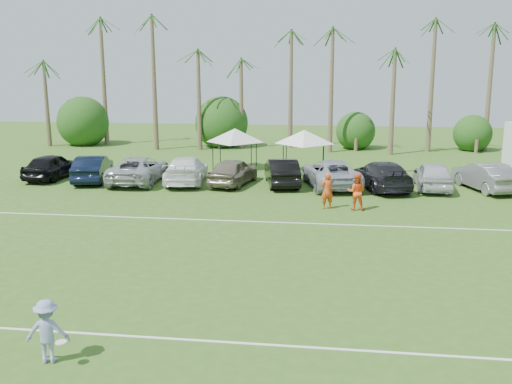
# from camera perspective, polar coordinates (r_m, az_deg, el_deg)

# --- Properties ---
(ground) EXTENTS (120.00, 120.00, 0.00)m
(ground) POSITION_cam_1_polar(r_m,az_deg,el_deg) (14.10, -9.77, -17.98)
(ground) COLOR #355C1B
(ground) RESTS_ON ground
(field_lines) EXTENTS (80.00, 12.10, 0.01)m
(field_lines) POSITION_cam_1_polar(r_m,az_deg,el_deg) (21.17, -3.37, -7.19)
(field_lines) COLOR white
(field_lines) RESTS_ON ground
(palm_tree_0) EXTENTS (2.40, 2.40, 8.90)m
(palm_tree_0) POSITION_cam_1_polar(r_m,az_deg,el_deg) (55.90, -20.48, 12.01)
(palm_tree_0) COLOR brown
(palm_tree_0) RESTS_ON ground
(palm_tree_1) EXTENTS (2.40, 2.40, 9.90)m
(palm_tree_1) POSITION_cam_1_polar(r_m,az_deg,el_deg) (53.79, -15.71, 13.27)
(palm_tree_1) COLOR brown
(palm_tree_1) RESTS_ON ground
(palm_tree_2) EXTENTS (2.40, 2.40, 10.90)m
(palm_tree_2) POSITION_cam_1_polar(r_m,az_deg,el_deg) (52.09, -10.53, 14.50)
(palm_tree_2) COLOR brown
(palm_tree_2) RESTS_ON ground
(palm_tree_3) EXTENTS (2.40, 2.40, 11.90)m
(palm_tree_3) POSITION_cam_1_polar(r_m,az_deg,el_deg) (51.06, -6.13, 15.64)
(palm_tree_3) COLOR brown
(palm_tree_3) RESTS_ON ground
(palm_tree_4) EXTENTS (2.40, 2.40, 8.90)m
(palm_tree_4) POSITION_cam_1_polar(r_m,az_deg,el_deg) (50.20, -1.51, 12.81)
(palm_tree_4) COLOR brown
(palm_tree_4) RESTS_ON ground
(palm_tree_5) EXTENTS (2.40, 2.40, 9.90)m
(palm_tree_5) POSITION_cam_1_polar(r_m,az_deg,el_deg) (49.75, 3.18, 13.80)
(palm_tree_5) COLOR brown
(palm_tree_5) RESTS_ON ground
(palm_tree_6) EXTENTS (2.40, 2.40, 10.90)m
(palm_tree_6) POSITION_cam_1_polar(r_m,az_deg,el_deg) (49.63, 7.96, 14.71)
(palm_tree_6) COLOR brown
(palm_tree_6) RESTS_ON ground
(palm_tree_7) EXTENTS (2.40, 2.40, 11.90)m
(palm_tree_7) POSITION_cam_1_polar(r_m,az_deg,el_deg) (49.85, 12.76, 15.49)
(palm_tree_7) COLOR brown
(palm_tree_7) RESTS_ON ground
(palm_tree_8) EXTENTS (2.40, 2.40, 8.90)m
(palm_tree_8) POSITION_cam_1_polar(r_m,az_deg,el_deg) (50.43, 18.41, 12.20)
(palm_tree_8) COLOR brown
(palm_tree_8) RESTS_ON ground
(palm_tree_9) EXTENTS (2.40, 2.40, 9.90)m
(palm_tree_9) POSITION_cam_1_polar(r_m,az_deg,el_deg) (51.59, 24.07, 12.73)
(palm_tree_9) COLOR brown
(palm_tree_9) RESTS_ON ground
(bush_tree_0) EXTENTS (4.00, 4.00, 4.00)m
(bush_tree_0) POSITION_cam_1_polar(r_m,az_deg,el_deg) (55.74, -16.82, 6.40)
(bush_tree_0) COLOR brown
(bush_tree_0) RESTS_ON ground
(bush_tree_1) EXTENTS (4.00, 4.00, 4.00)m
(bush_tree_1) POSITION_cam_1_polar(r_m,az_deg,el_deg) (51.80, -3.50, 6.48)
(bush_tree_1) COLOR brown
(bush_tree_1) RESTS_ON ground
(bush_tree_2) EXTENTS (4.00, 4.00, 4.00)m
(bush_tree_2) POSITION_cam_1_polar(r_m,az_deg,el_deg) (50.90, 9.97, 6.22)
(bush_tree_2) COLOR brown
(bush_tree_2) RESTS_ON ground
(bush_tree_3) EXTENTS (4.00, 4.00, 4.00)m
(bush_tree_3) POSITION_cam_1_polar(r_m,az_deg,el_deg) (52.30, 21.03, 5.74)
(bush_tree_3) COLOR brown
(bush_tree_3) RESTS_ON ground
(sideline_player_a) EXTENTS (0.79, 0.64, 1.86)m
(sideline_player_a) POSITION_cam_1_polar(r_m,az_deg,el_deg) (29.24, 7.12, 0.12)
(sideline_player_a) COLOR #DC4B18
(sideline_player_a) RESTS_ON ground
(sideline_player_b) EXTENTS (0.95, 0.75, 1.89)m
(sideline_player_b) POSITION_cam_1_polar(r_m,az_deg,el_deg) (29.19, 10.01, 0.03)
(sideline_player_b) COLOR #FA591B
(sideline_player_b) RESTS_ON ground
(canopy_tent_left) EXTENTS (4.14, 4.14, 3.36)m
(canopy_tent_left) POSITION_cam_1_polar(r_m,az_deg,el_deg) (40.32, -2.12, 6.36)
(canopy_tent_left) COLOR black
(canopy_tent_left) RESTS_ON ground
(canopy_tent_right) EXTENTS (4.13, 4.13, 3.35)m
(canopy_tent_right) POSITION_cam_1_polar(r_m,az_deg,el_deg) (39.54, 4.87, 6.20)
(canopy_tent_right) COLOR black
(canopy_tent_right) RESTS_ON ground
(frisbee_player) EXTENTS (1.15, 0.79, 1.62)m
(frisbee_player) POSITION_cam_1_polar(r_m,az_deg,el_deg) (15.13, -20.15, -12.94)
(frisbee_player) COLOR #8A94C3
(frisbee_player) RESTS_ON ground
(parked_car_0) EXTENTS (2.21, 4.95, 1.65)m
(parked_car_0) POSITION_cam_1_polar(r_m,az_deg,el_deg) (39.21, -19.75, 2.45)
(parked_car_0) COLOR black
(parked_car_0) RESTS_ON ground
(parked_car_1) EXTENTS (2.73, 5.27, 1.65)m
(parked_car_1) POSITION_cam_1_polar(r_m,az_deg,el_deg) (37.52, -16.00, 2.28)
(parked_car_1) COLOR black
(parked_car_1) RESTS_ON ground
(parked_car_2) EXTENTS (2.97, 6.05, 1.65)m
(parked_car_2) POSITION_cam_1_polar(r_m,az_deg,el_deg) (36.46, -11.66, 2.22)
(parked_car_2) COLOR #A5A7AB
(parked_car_2) RESTS_ON ground
(parked_car_3) EXTENTS (2.97, 5.93, 1.65)m
(parked_car_3) POSITION_cam_1_polar(r_m,az_deg,el_deg) (35.82, -7.01, 2.21)
(parked_car_3) COLOR white
(parked_car_3) RESTS_ON ground
(parked_car_4) EXTENTS (2.79, 5.13, 1.65)m
(parked_car_4) POSITION_cam_1_polar(r_m,az_deg,el_deg) (35.09, -2.31, 2.08)
(parked_car_4) COLOR #786F5B
(parked_car_4) RESTS_ON ground
(parked_car_5) EXTENTS (2.72, 5.27, 1.65)m
(parked_car_5) POSITION_cam_1_polar(r_m,az_deg,el_deg) (34.94, 2.59, 2.03)
(parked_car_5) COLOR black
(parked_car_5) RESTS_ON ground
(parked_car_6) EXTENTS (4.04, 6.42, 1.65)m
(parked_car_6) POSITION_cam_1_polar(r_m,az_deg,el_deg) (34.71, 7.51, 1.87)
(parked_car_6) COLOR #A7ABB8
(parked_car_6) RESTS_ON ground
(parked_car_7) EXTENTS (3.69, 6.10, 1.65)m
(parked_car_7) POSITION_cam_1_polar(r_m,az_deg,el_deg) (34.65, 12.46, 1.67)
(parked_car_7) COLOR black
(parked_car_7) RESTS_ON ground
(parked_car_8) EXTENTS (2.12, 4.92, 1.65)m
(parked_car_8) POSITION_cam_1_polar(r_m,az_deg,el_deg) (35.31, 17.26, 1.59)
(parked_car_8) COLOR silver
(parked_car_8) RESTS_ON ground
(parked_car_9) EXTENTS (3.15, 5.31, 1.65)m
(parked_car_9) POSITION_cam_1_polar(r_m,az_deg,el_deg) (36.07, 21.92, 1.47)
(parked_car_9) COLOR slate
(parked_car_9) RESTS_ON ground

